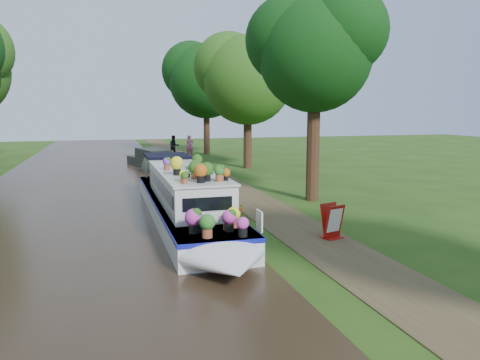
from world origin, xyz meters
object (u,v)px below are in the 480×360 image
Objects in this scene: pedestrian_dark at (174,146)px; pedestrian_pink at (190,146)px; second_boat at (153,160)px; plant_boat at (187,200)px; sandwich_board at (332,223)px.

pedestrian_pink is at bearing -45.19° from pedestrian_dark.
plant_boat is at bearing -105.85° from second_boat.
pedestrian_pink is (3.65, 6.05, 0.43)m from second_boat.
sandwich_board is 26.92m from pedestrian_dark.
pedestrian_pink is 1.01× the size of pedestrian_dark.
plant_boat is at bearing -106.42° from pedestrian_dark.
pedestrian_dark is at bearing 74.38° from sandwich_board.
second_boat is (0.50, 16.79, -0.33)m from plant_boat.
pedestrian_dark is (2.97, 23.69, 0.09)m from plant_boat.
plant_boat reaches higher than sandwich_board.
sandwich_board is 0.57× the size of pedestrian_pink.
sandwich_board is at bearing -38.89° from plant_boat.
pedestrian_pink is at bearing 71.86° from sandwich_board.
sandwich_board is at bearing -94.29° from second_boat.
plant_boat is 7.32× the size of pedestrian_pink.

